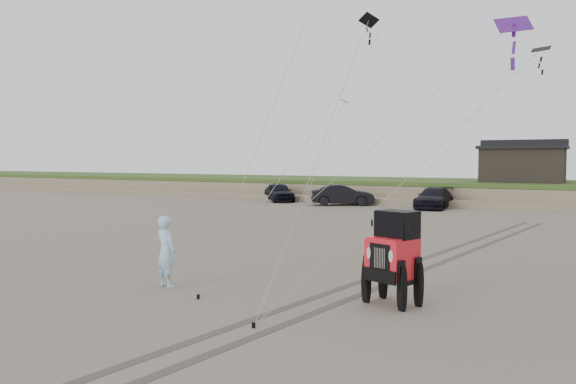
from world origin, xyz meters
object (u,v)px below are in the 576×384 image
cabin (523,163)px  man (166,251)px  truck_b (342,195)px  truck_c (434,198)px  truck_a (279,192)px  jeep (392,267)px

cabin → man: (-5.43, -36.16, -2.24)m
truck_b → truck_c: 6.91m
cabin → truck_a: 19.71m
truck_b → jeep: bearing=177.5°
truck_b → truck_a: bearing=51.7°
truck_c → jeep: bearing=-80.4°
cabin → truck_b: (-11.97, -8.34, -2.45)m
truck_b → cabin: bearing=-83.0°
cabin → truck_a: bearing=-158.4°
jeep → truck_b: bearing=135.0°
truck_b → man: man is taller
jeep → truck_a: bearing=143.8°
cabin → jeep: (0.67, -35.01, -2.32)m
truck_c → man: man is taller
jeep → man: man is taller
truck_c → man: bearing=-93.0°
cabin → truck_b: bearing=-145.1°
cabin → truck_b: 14.79m
truck_a → truck_b: size_ratio=0.95×
cabin → man: cabin is taller
man → truck_c: bearing=-76.5°
cabin → truck_c: cabin is taller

